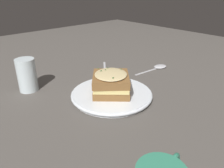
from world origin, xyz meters
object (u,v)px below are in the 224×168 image
at_px(sandwich, 111,83).
at_px(spoon, 159,67).
at_px(dinner_plate, 112,94).
at_px(water_glass, 27,75).
at_px(fork, 105,71).

relative_size(sandwich, spoon, 0.94).
height_order(dinner_plate, water_glass, water_glass).
bearing_deg(fork, dinner_plate, 94.29).
xyz_separation_m(dinner_plate, fork, (0.14, 0.20, -0.01)).
height_order(water_glass, fork, water_glass).
relative_size(sandwich, water_glass, 1.49).
xyz_separation_m(sandwich, spoon, (0.34, 0.06, -0.05)).
distance_m(sandwich, fork, 0.24).
xyz_separation_m(water_glass, fork, (0.32, -0.04, -0.06)).
distance_m(dinner_plate, water_glass, 0.30).
height_order(water_glass, spoon, water_glass).
distance_m(dinner_plate, fork, 0.24).
bearing_deg(water_glass, dinner_plate, -52.92).
xyz_separation_m(dinner_plate, sandwich, (-0.00, 0.00, 0.04)).
bearing_deg(sandwich, water_glass, 126.97).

